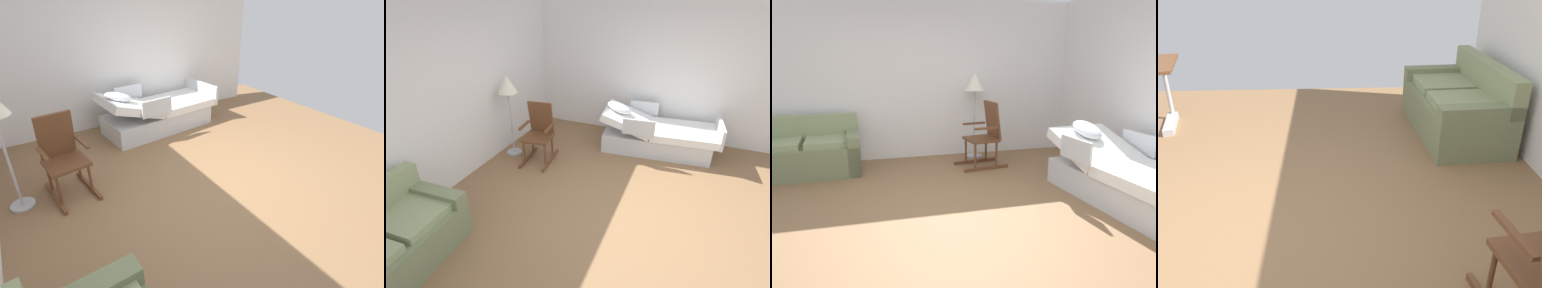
% 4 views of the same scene
% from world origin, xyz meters
% --- Properties ---
extents(ground_plane, '(6.98, 6.98, 0.00)m').
position_xyz_m(ground_plane, '(0.00, 0.00, 0.00)').
color(ground_plane, olive).
extents(back_wall, '(5.79, 0.10, 2.70)m').
position_xyz_m(back_wall, '(0.00, 2.62, 1.35)').
color(back_wall, white).
rests_on(back_wall, ground).
extents(hospital_bed, '(1.16, 2.20, 0.91)m').
position_xyz_m(hospital_bed, '(2.13, -0.13, 0.29)').
color(hospital_bed, silver).
rests_on(hospital_bed, ground).
extents(couch, '(1.64, 0.94, 0.85)m').
position_xyz_m(couch, '(-1.80, 2.04, 0.31)').
color(couch, '#737D57').
rests_on(couch, ground).
extents(rocking_chair, '(0.82, 0.57, 1.05)m').
position_xyz_m(rocking_chair, '(0.97, 1.74, 0.50)').
color(rocking_chair, brown).
rests_on(rocking_chair, ground).
extents(floor_lamp, '(0.34, 0.34, 1.48)m').
position_xyz_m(floor_lamp, '(0.95, 2.30, 1.23)').
color(floor_lamp, '#B2B5BA').
rests_on(floor_lamp, ground).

